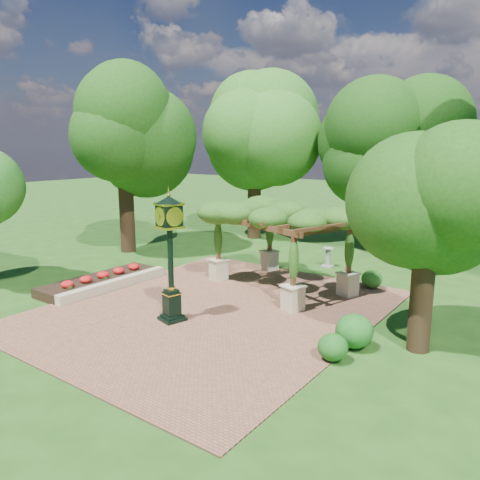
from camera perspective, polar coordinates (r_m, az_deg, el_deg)
The scene contains 14 objects.
ground at distance 15.52m, azimuth -5.50°, elevation -9.48°, with size 120.00×120.00×0.00m, color #1E4714.
brick_plaza at distance 16.22m, azimuth -3.14°, elevation -8.42°, with size 10.00×12.00×0.04m, color brown.
border_wall at distance 18.97m, azimuth -15.03°, elevation -5.29°, with size 0.35×5.00×0.40m, color #C6B793.
flower_bed at distance 19.66m, azimuth -16.70°, elevation -4.85°, with size 1.50×5.00×0.36m, color red.
pedestal_clock at distance 14.66m, azimuth -8.53°, elevation -0.84°, with size 0.99×0.99×4.07m.
pergola at distance 18.05m, azimuth 4.96°, elevation 2.53°, with size 6.07×4.79×3.34m.
sundial at distance 22.02m, azimuth 10.67°, elevation -2.25°, with size 0.53×0.53×0.91m.
shrub_front at distance 12.66m, azimuth 11.26°, elevation -12.69°, with size 0.79×0.79×0.71m, color #194F16.
shrub_mid at distance 13.49m, azimuth 13.77°, elevation -10.74°, with size 1.04×1.04×0.94m, color #1A5718.
shrub_back at distance 19.10m, azimuth 15.77°, elevation -4.58°, with size 0.80×0.80×0.72m, color #27651D.
tree_west_near at distance 25.07m, azimuth -14.11°, elevation 13.29°, with size 4.73×4.73×9.47m.
tree_west_far at distance 28.10m, azimuth 1.80°, elevation 13.39°, with size 5.27×5.27×9.46m.
tree_north at distance 26.12m, azimuth 18.38°, elevation 11.29°, with size 4.58×4.58×8.35m.
tree_east_near at distance 13.02m, azimuth 22.23°, elevation 6.49°, with size 3.54×3.54×6.71m.
Camera 1 is at (9.66, -10.82, 5.52)m, focal length 35.00 mm.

